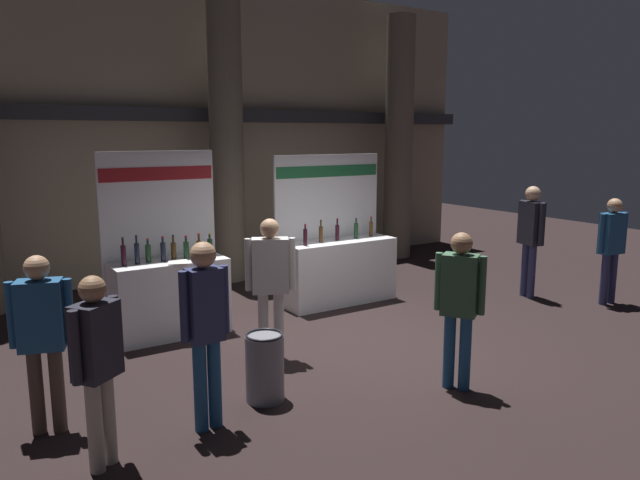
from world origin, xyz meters
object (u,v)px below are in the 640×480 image
object	(u,v)px
exhibitor_booth_1	(338,265)
visitor_4	(205,322)
visitor_1	(97,357)
visitor_2	(612,242)
trash_bin	(265,367)
visitor_6	(531,231)
visitor_0	(42,329)
exhibitor_booth_0	(169,290)
visitor_3	(459,298)
visitor_5	(270,276)

from	to	relation	value
exhibitor_booth_1	visitor_4	bearing A→B (deg)	-139.84
visitor_1	visitor_2	bearing A→B (deg)	-31.86
trash_bin	visitor_1	xyz separation A→B (m)	(-1.69, -0.40, 0.59)
exhibitor_booth_1	trash_bin	world-z (taller)	exhibitor_booth_1
trash_bin	visitor_6	distance (m)	5.68
visitor_0	visitor_6	size ratio (longest dim) A/B	0.89
exhibitor_booth_0	trash_bin	xyz separation A→B (m)	(0.14, -2.50, -0.27)
exhibitor_booth_1	visitor_2	distance (m)	4.34
visitor_1	visitor_6	world-z (taller)	visitor_6
visitor_1	visitor_4	bearing A→B (deg)	-27.21
trash_bin	visitor_1	distance (m)	1.84
exhibitor_booth_0	visitor_1	size ratio (longest dim) A/B	1.53
exhibitor_booth_1	trash_bin	size ratio (longest dim) A/B	3.34
exhibitor_booth_1	visitor_1	distance (m)	5.31
visitor_1	visitor_3	distance (m)	3.57
visitor_4	visitor_1	bearing A→B (deg)	5.62
visitor_2	visitor_4	distance (m)	6.98
visitor_2	visitor_5	world-z (taller)	visitor_5
visitor_0	visitor_1	distance (m)	0.92
trash_bin	visitor_1	size ratio (longest dim) A/B	0.44
exhibitor_booth_1	visitor_3	world-z (taller)	exhibitor_booth_1
trash_bin	visitor_0	bearing A→B (deg)	166.59
visitor_5	visitor_3	bearing A→B (deg)	-29.00
visitor_5	visitor_6	bearing A→B (deg)	28.50
visitor_4	visitor_6	bearing A→B (deg)	-170.61
visitor_0	visitor_5	xyz separation A→B (m)	(2.56, 0.51, 0.04)
exhibitor_booth_0	visitor_3	xyz separation A→B (m)	(1.99, -3.35, 0.38)
trash_bin	visitor_5	bearing A→B (deg)	58.72
exhibitor_booth_1	visitor_5	world-z (taller)	exhibitor_booth_1
exhibitor_booth_0	visitor_6	bearing A→B (deg)	-13.49
visitor_2	trash_bin	bearing A→B (deg)	7.47
trash_bin	visitor_0	distance (m)	2.12
exhibitor_booth_0	visitor_0	distance (m)	2.76
visitor_6	visitor_2	bearing A→B (deg)	-129.73
visitor_1	visitor_5	xyz separation A→B (m)	(2.29, 1.38, 0.08)
visitor_5	visitor_4	bearing A→B (deg)	-110.32
trash_bin	exhibitor_booth_0	bearing A→B (deg)	93.14
visitor_5	exhibitor_booth_1	bearing A→B (deg)	64.62
exhibitor_booth_0	exhibitor_booth_1	xyz separation A→B (m)	(2.81, 0.10, -0.02)
visitor_2	visitor_5	size ratio (longest dim) A/B	0.99
visitor_0	visitor_3	bearing A→B (deg)	179.82
exhibitor_booth_1	trash_bin	distance (m)	3.74
exhibitor_booth_1	visitor_0	size ratio (longest dim) A/B	1.43
visitor_0	visitor_4	size ratio (longest dim) A/B	0.94
visitor_1	visitor_5	world-z (taller)	visitor_5
visitor_1	visitor_3	size ratio (longest dim) A/B	0.95
exhibitor_booth_0	visitor_0	bearing A→B (deg)	-131.96
visitor_4	visitor_6	size ratio (longest dim) A/B	0.95
trash_bin	visitor_1	world-z (taller)	visitor_1
visitor_3	visitor_6	world-z (taller)	visitor_6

